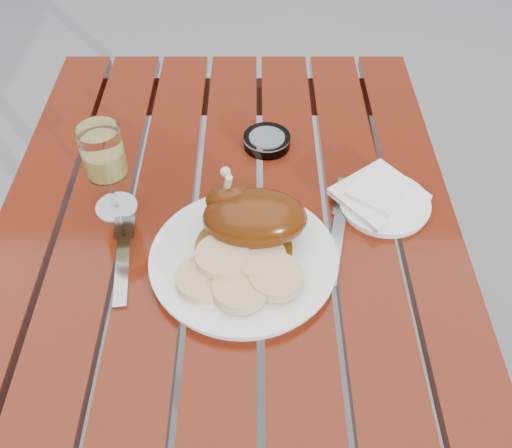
{
  "coord_description": "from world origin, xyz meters",
  "views": [
    {
      "loc": [
        0.05,
        -0.62,
        1.47
      ],
      "look_at": [
        0.05,
        0.03,
        0.78
      ],
      "focal_mm": 40.0,
      "sensor_mm": 36.0,
      "label": 1
    }
  ],
  "objects": [
    {
      "name": "ground",
      "position": [
        0.0,
        0.0,
        0.0
      ],
      "size": [
        60.0,
        60.0,
        0.0
      ],
      "primitive_type": "plane",
      "color": "slate",
      "rests_on": "ground"
    },
    {
      "name": "table",
      "position": [
        0.0,
        0.0,
        0.38
      ],
      "size": [
        0.8,
        1.2,
        0.75
      ],
      "primitive_type": "cube",
      "color": "maroon",
      "rests_on": "ground"
    },
    {
      "name": "wine_glass",
      "position": [
        -0.2,
        0.09,
        0.84
      ],
      "size": [
        0.08,
        0.08,
        0.17
      ],
      "primitive_type": "cylinder",
      "rotation": [
        0.0,
        0.0,
        -0.04
      ],
      "color": "#CABE5B",
      "rests_on": "table"
    },
    {
      "name": "bread_dumplings",
      "position": [
        0.03,
        -0.08,
        0.79
      ],
      "size": [
        0.19,
        0.14,
        0.03
      ],
      "color": "#E1BB89",
      "rests_on": "dinner_plate"
    },
    {
      "name": "ashtray",
      "position": [
        0.07,
        0.27,
        0.76
      ],
      "size": [
        0.1,
        0.1,
        0.02
      ],
      "primitive_type": "cylinder",
      "rotation": [
        0.0,
        0.0,
        -0.15
      ],
      "color": "#B2B7BC",
      "rests_on": "table"
    },
    {
      "name": "side_plate",
      "position": [
        0.28,
        0.1,
        0.76
      ],
      "size": [
        0.2,
        0.2,
        0.01
      ],
      "primitive_type": "cylinder",
      "rotation": [
        0.0,
        0.0,
        0.3
      ],
      "color": "white",
      "rests_on": "table"
    },
    {
      "name": "fork",
      "position": [
        -0.16,
        -0.03,
        0.75
      ],
      "size": [
        0.04,
        0.18,
        0.01
      ],
      "primitive_type": "cube",
      "rotation": [
        0.0,
        0.0,
        0.11
      ],
      "color": "gray",
      "rests_on": "table"
    },
    {
      "name": "knife",
      "position": [
        0.19,
        0.02,
        0.75
      ],
      "size": [
        0.06,
        0.21,
        0.01
      ],
      "primitive_type": "cube",
      "rotation": [
        0.0,
        0.0,
        -0.21
      ],
      "color": "gray",
      "rests_on": "table"
    },
    {
      "name": "napkin",
      "position": [
        0.27,
        0.11,
        0.77
      ],
      "size": [
        0.18,
        0.18,
        0.01
      ],
      "primitive_type": "cube",
      "rotation": [
        0.0,
        0.0,
        0.65
      ],
      "color": "white",
      "rests_on": "side_plate"
    },
    {
      "name": "roast_duck",
      "position": [
        0.04,
        0.01,
        0.81
      ],
      "size": [
        0.18,
        0.16,
        0.12
      ],
      "color": "#633D0B",
      "rests_on": "dinner_plate"
    },
    {
      "name": "dinner_plate",
      "position": [
        0.03,
        -0.03,
        0.76
      ],
      "size": [
        0.39,
        0.39,
        0.02
      ],
      "primitive_type": "cylinder",
      "rotation": [
        0.0,
        0.0,
        0.36
      ],
      "color": "white",
      "rests_on": "table"
    }
  ]
}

